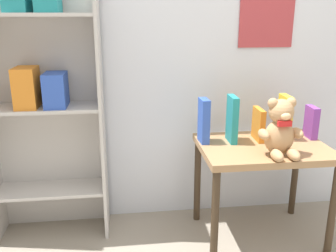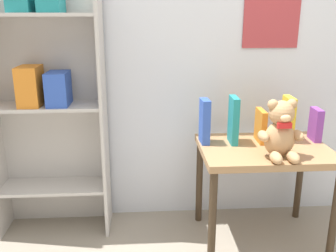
# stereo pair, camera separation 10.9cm
# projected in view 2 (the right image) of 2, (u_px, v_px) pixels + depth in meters

# --- Properties ---
(wall_back) EXTENTS (4.80, 0.07, 2.50)m
(wall_back) POSITION_uv_depth(u_px,v_px,m) (204.00, 14.00, 2.15)
(wall_back) COLOR silver
(wall_back) RESTS_ON ground_plane
(bookshelf_side) EXTENTS (0.64, 0.25, 1.52)m
(bookshelf_side) POSITION_uv_depth(u_px,v_px,m) (47.00, 88.00, 2.07)
(bookshelf_side) COLOR #BCB7B2
(bookshelf_side) RESTS_ON ground_plane
(display_table) EXTENTS (0.69, 0.51, 0.56)m
(display_table) POSITION_uv_depth(u_px,v_px,m) (264.00, 160.00, 2.03)
(display_table) COLOR #9E754C
(display_table) RESTS_ON ground_plane
(teddy_bear) EXTENTS (0.22, 0.20, 0.29)m
(teddy_bear) POSITION_uv_depth(u_px,v_px,m) (281.00, 131.00, 1.84)
(teddy_bear) COLOR tan
(teddy_bear) RESTS_ON display_table
(book_standing_blue) EXTENTS (0.05, 0.11, 0.25)m
(book_standing_blue) POSITION_uv_depth(u_px,v_px,m) (205.00, 121.00, 2.05)
(book_standing_blue) COLOR #2D51B7
(book_standing_blue) RESTS_ON display_table
(book_standing_teal) EXTENTS (0.04, 0.14, 0.26)m
(book_standing_teal) POSITION_uv_depth(u_px,v_px,m) (233.00, 120.00, 2.04)
(book_standing_teal) COLOR teal
(book_standing_teal) RESTS_ON display_table
(book_standing_orange) EXTENTS (0.04, 0.15, 0.18)m
(book_standing_orange) POSITION_uv_depth(u_px,v_px,m) (261.00, 126.00, 2.08)
(book_standing_orange) COLOR orange
(book_standing_orange) RESTS_ON display_table
(book_standing_yellow) EXTENTS (0.05, 0.14, 0.25)m
(book_standing_yellow) POSITION_uv_depth(u_px,v_px,m) (288.00, 119.00, 2.09)
(book_standing_yellow) COLOR gold
(book_standing_yellow) RESTS_ON display_table
(book_standing_purple) EXTENTS (0.04, 0.12, 0.18)m
(book_standing_purple) POSITION_uv_depth(u_px,v_px,m) (316.00, 125.00, 2.10)
(book_standing_purple) COLOR purple
(book_standing_purple) RESTS_ON display_table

